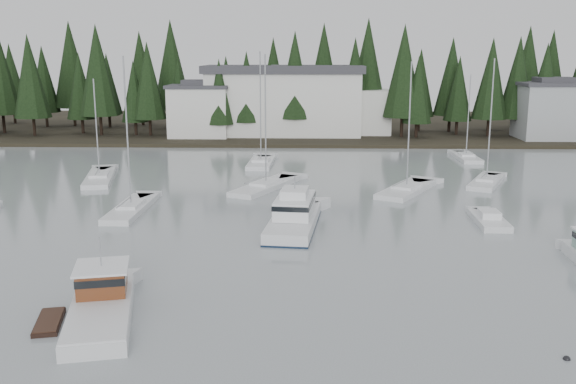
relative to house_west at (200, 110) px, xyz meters
The scene contains 16 objects.
far_shore_land 25.88m from the house_west, 45.00° to the left, with size 240.00×54.00×1.00m, color black.
conifer_treeline 19.87m from the house_west, 21.25° to the left, with size 200.00×22.00×20.00m, color black, non-canonical shape.
house_west is the anchor object (origin of this frame).
house_east_a 54.01m from the house_west, ahead, with size 10.60×8.48×9.25m.
harbor_inn 15.45m from the house_west, 12.52° to the left, with size 29.50×11.50×10.90m.
lobster_boat_brown 69.51m from the house_west, 85.04° to the right, with size 5.86×9.47×4.46m.
cabin_cruiser_center 53.91m from the house_west, 73.03° to the right, with size 4.47×11.11×4.65m.
sailboat_0 25.88m from the house_west, 64.09° to the right, with size 3.08×9.00×14.06m.
sailboat_1 46.90m from the house_west, 88.04° to the right, with size 2.54×9.98×13.63m.
sailboat_4 41.50m from the house_west, 25.93° to the right, with size 2.47×8.19×11.22m.
sailboat_7 49.35m from the house_west, 44.09° to the right, with size 5.81×8.69×13.34m.
sailboat_8 46.64m from the house_west, 55.24° to the right, with size 7.25×9.89×13.09m.
sailboat_9 39.17m from the house_west, 71.11° to the right, with size 6.94×10.84×13.75m.
sailboat_11 33.63m from the house_west, 99.57° to the right, with size 4.89×11.15×11.23m.
runabout_1 58.93m from the house_west, 57.86° to the right, with size 2.39×6.20×1.42m.
mooring_buoy_dark 78.57m from the house_west, 68.92° to the right, with size 0.34×0.34×0.34m, color black.
Camera 1 is at (-1.43, -20.73, 13.31)m, focal length 40.00 mm.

